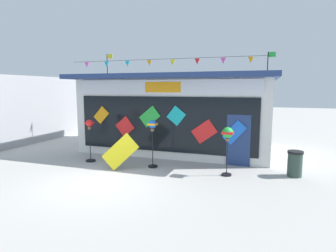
{
  "coord_description": "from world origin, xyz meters",
  "views": [
    {
      "loc": [
        4.83,
        -7.57,
        3.02
      ],
      "look_at": [
        1.19,
        3.08,
        1.5
      ],
      "focal_mm": 30.23,
      "sensor_mm": 36.0,
      "label": 1
    }
  ],
  "objects_px": {
    "wind_spinner_center_left": "(228,137)",
    "trash_bin": "(295,164)",
    "wind_spinner_far_left": "(90,132)",
    "display_kite_on_ground": "(120,152)",
    "wind_spinner_left": "(153,132)",
    "kite_shop_building": "(179,112)"
  },
  "relations": [
    {
      "from": "display_kite_on_ground",
      "to": "wind_spinner_left",
      "type": "bearing_deg",
      "value": 36.71
    },
    {
      "from": "wind_spinner_far_left",
      "to": "trash_bin",
      "type": "bearing_deg",
      "value": 4.02
    },
    {
      "from": "wind_spinner_center_left",
      "to": "trash_bin",
      "type": "distance_m",
      "value": 2.48
    },
    {
      "from": "trash_bin",
      "to": "wind_spinner_center_left",
      "type": "bearing_deg",
      "value": -163.64
    },
    {
      "from": "wind_spinner_left",
      "to": "wind_spinner_center_left",
      "type": "height_order",
      "value": "wind_spinner_left"
    },
    {
      "from": "wind_spinner_far_left",
      "to": "display_kite_on_ground",
      "type": "bearing_deg",
      "value": -21.79
    },
    {
      "from": "kite_shop_building",
      "to": "wind_spinner_center_left",
      "type": "xyz_separation_m",
      "value": [
        2.84,
        -3.79,
        -0.48
      ]
    },
    {
      "from": "kite_shop_building",
      "to": "trash_bin",
      "type": "height_order",
      "value": "kite_shop_building"
    },
    {
      "from": "wind_spinner_far_left",
      "to": "wind_spinner_left",
      "type": "bearing_deg",
      "value": 0.54
    },
    {
      "from": "trash_bin",
      "to": "display_kite_on_ground",
      "type": "relative_size",
      "value": 0.69
    },
    {
      "from": "wind_spinner_left",
      "to": "display_kite_on_ground",
      "type": "relative_size",
      "value": 1.42
    },
    {
      "from": "wind_spinner_far_left",
      "to": "wind_spinner_left",
      "type": "xyz_separation_m",
      "value": [
        2.76,
        0.03,
        0.15
      ]
    },
    {
      "from": "trash_bin",
      "to": "wind_spinner_far_left",
      "type": "bearing_deg",
      "value": -175.98
    },
    {
      "from": "wind_spinner_left",
      "to": "kite_shop_building",
      "type": "bearing_deg",
      "value": 90.47
    },
    {
      "from": "kite_shop_building",
      "to": "display_kite_on_ground",
      "type": "distance_m",
      "value": 4.64
    },
    {
      "from": "kite_shop_building",
      "to": "display_kite_on_ground",
      "type": "relative_size",
      "value": 7.0
    },
    {
      "from": "wind_spinner_far_left",
      "to": "wind_spinner_left",
      "type": "height_order",
      "value": "wind_spinner_left"
    },
    {
      "from": "wind_spinner_left",
      "to": "display_kite_on_ground",
      "type": "bearing_deg",
      "value": -143.29
    },
    {
      "from": "wind_spinner_left",
      "to": "wind_spinner_far_left",
      "type": "bearing_deg",
      "value": -179.46
    },
    {
      "from": "wind_spinner_center_left",
      "to": "trash_bin",
      "type": "relative_size",
      "value": 1.91
    },
    {
      "from": "wind_spinner_far_left",
      "to": "display_kite_on_ground",
      "type": "distance_m",
      "value": 1.98
    },
    {
      "from": "wind_spinner_far_left",
      "to": "wind_spinner_center_left",
      "type": "height_order",
      "value": "wind_spinner_far_left"
    }
  ]
}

